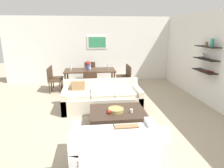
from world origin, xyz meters
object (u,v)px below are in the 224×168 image
(decorative_bowl, at_px, (116,110))
(candle_jar, at_px, (131,111))
(dining_chair_right_near, at_px, (126,76))
(dining_chair_head, at_px, (90,72))
(wine_glass_left_near, at_px, (71,68))
(coffee_table, at_px, (117,118))
(wine_glass_head, at_px, (90,65))
(dining_chair_foot, at_px, (90,82))
(dining_chair_right_far, at_px, (124,74))
(centerpiece_vase, at_px, (88,65))
(dining_table, at_px, (90,72))
(dining_chair_left_near, at_px, (52,78))
(apple_on_coffee_table, at_px, (109,112))
(dining_chair_left_far, at_px, (54,76))
(wine_glass_left_far, at_px, (71,67))
(sofa_beige, at_px, (102,99))
(loveseat_white, at_px, (117,149))
(wine_glass_foot, at_px, (90,68))
(wine_glass_right_far, at_px, (108,66))

(decorative_bowl, distance_m, candle_jar, 0.35)
(decorative_bowl, xyz_separation_m, dining_chair_right_near, (0.77, 2.84, 0.08))
(dining_chair_head, distance_m, wine_glass_left_near, 1.22)
(coffee_table, xyz_separation_m, dining_chair_head, (-0.59, 3.84, 0.31))
(wine_glass_head, bearing_deg, dining_chair_foot, -90.00)
(dining_chair_right_far, height_order, wine_glass_head, wine_glass_head)
(dining_chair_head, bearing_deg, centerpiece_vase, -93.45)
(dining_table, bearing_deg, dining_chair_left_near, -171.55)
(coffee_table, bearing_deg, dining_chair_foot, 105.44)
(decorative_bowl, relative_size, candle_jar, 4.16)
(decorative_bowl, bearing_deg, centerpiece_vase, 101.39)
(dining_chair_foot, distance_m, dining_chair_left_near, 1.48)
(dining_chair_head, relative_size, wine_glass_left_near, 5.89)
(candle_jar, height_order, dining_chair_head, dining_chair_head)
(apple_on_coffee_table, bearing_deg, centerpiece_vase, 97.95)
(apple_on_coffee_table, distance_m, wine_glass_left_near, 3.24)
(dining_table, relative_size, wine_glass_left_near, 12.30)
(dining_chair_foot, distance_m, dining_chair_right_far, 1.69)
(dining_chair_left_near, bearing_deg, dining_chair_left_far, 90.00)
(dining_table, relative_size, wine_glass_left_far, 11.35)
(sofa_beige, xyz_separation_m, dining_chair_left_near, (-1.63, 1.71, 0.21))
(dining_table, bearing_deg, loveseat_white, -84.87)
(dining_chair_right_near, xyz_separation_m, wine_glass_foot, (-1.33, -0.18, 0.37))
(loveseat_white, height_order, dining_chair_right_far, dining_chair_right_far)
(sofa_beige, distance_m, centerpiece_vase, 2.01)
(wine_glass_left_near, height_order, wine_glass_left_far, wine_glass_left_far)
(sofa_beige, height_order, wine_glass_left_near, wine_glass_left_near)
(loveseat_white, height_order, dining_chair_left_far, dining_chair_left_far)
(apple_on_coffee_table, bearing_deg, sofa_beige, 93.62)
(decorative_bowl, distance_m, dining_table, 3.10)
(sofa_beige, height_order, decorative_bowl, sofa_beige)
(dining_chair_right_far, xyz_separation_m, wine_glass_left_far, (-2.01, -0.09, 0.36))
(apple_on_coffee_table, height_order, wine_glass_left_near, wine_glass_left_near)
(dining_chair_head, bearing_deg, candle_jar, -77.52)
(dining_chair_foot, bearing_deg, sofa_beige, -74.13)
(dining_table, bearing_deg, candle_jar, -74.31)
(candle_jar, distance_m, centerpiece_vase, 3.28)
(dining_table, distance_m, wine_glass_left_near, 0.71)
(decorative_bowl, height_order, centerpiece_vase, centerpiece_vase)
(candle_jar, xyz_separation_m, wine_glass_head, (-0.88, 3.52, 0.44))
(wine_glass_left_near, bearing_deg, dining_chair_foot, -47.21)
(dining_table, bearing_deg, dining_chair_right_far, 8.45)
(apple_on_coffee_table, bearing_deg, loveseat_white, -89.65)
(dining_chair_head, bearing_deg, dining_chair_right_far, -26.03)
(dining_table, relative_size, wine_glass_head, 11.16)
(apple_on_coffee_table, bearing_deg, wine_glass_head, 96.18)
(dining_chair_right_near, height_order, wine_glass_right_far, wine_glass_right_far)
(dining_table, relative_size, dining_chair_right_far, 2.09)
(coffee_table, height_order, candle_jar, candle_jar)
(dining_chair_left_far, bearing_deg, wine_glass_foot, -23.44)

